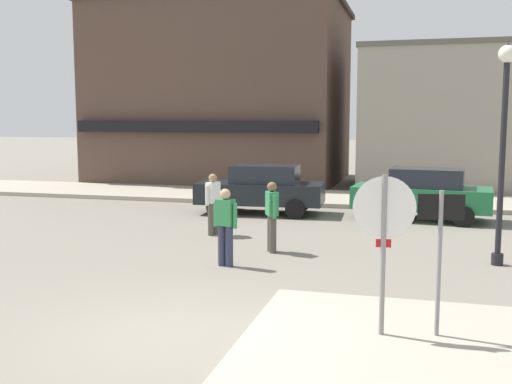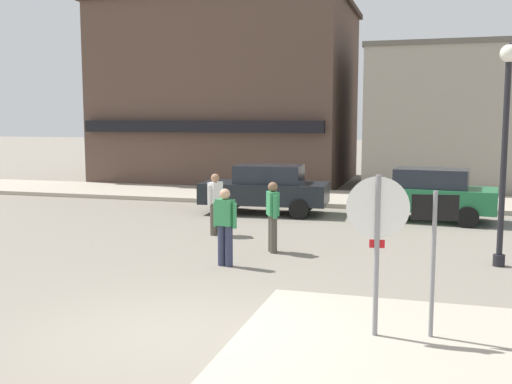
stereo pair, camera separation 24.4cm
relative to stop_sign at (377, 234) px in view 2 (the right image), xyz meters
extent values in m
plane|color=gray|center=(-2.83, -0.42, -1.52)|extent=(160.00, 160.00, 0.00)
cube|color=#A89E8C|center=(1.40, -0.69, -1.44)|extent=(6.40, 4.80, 0.15)
cube|color=#A89E8C|center=(-2.83, 14.19, -1.44)|extent=(80.00, 4.00, 0.15)
cylinder|color=gray|center=(0.00, -0.01, -0.37)|extent=(0.07, 0.07, 2.30)
cylinder|color=red|center=(0.00, 0.01, 0.35)|extent=(0.75, 0.11, 0.76)
cylinder|color=white|center=(0.00, 0.00, 0.35)|extent=(0.81, 0.12, 0.82)
cube|color=red|center=(0.00, 0.01, -0.13)|extent=(0.20, 0.04, 0.11)
cylinder|color=gray|center=(0.72, 0.14, -0.47)|extent=(0.06, 0.06, 2.10)
cube|color=black|center=(0.72, 0.15, 0.36)|extent=(0.60, 0.09, 0.34)
cube|color=white|center=(0.72, 0.16, 0.36)|extent=(0.54, 0.08, 0.29)
cube|color=black|center=(0.72, 0.17, 0.36)|extent=(0.34, 0.05, 0.08)
cylinder|color=black|center=(2.07, 5.15, 0.58)|extent=(0.12, 0.12, 4.20)
cylinder|color=black|center=(2.07, 5.15, -1.40)|extent=(0.24, 0.24, 0.24)
sphere|color=white|center=(2.07, 5.15, 2.79)|extent=(0.36, 0.36, 0.36)
cone|color=black|center=(2.07, 5.15, 2.94)|extent=(0.32, 0.32, 0.18)
cube|color=black|center=(-4.41, 10.47, -0.85)|extent=(4.09, 1.93, 0.66)
cube|color=#1E232D|center=(-4.26, 10.48, -0.24)|extent=(2.16, 1.51, 0.56)
cylinder|color=black|center=(-5.60, 9.55, -1.22)|extent=(0.61, 0.22, 0.60)
cylinder|color=black|center=(-5.70, 11.25, -1.22)|extent=(0.61, 0.22, 0.60)
cylinder|color=black|center=(-3.12, 9.70, -1.22)|extent=(0.61, 0.22, 0.60)
cylinder|color=black|center=(-3.22, 11.39, -1.22)|extent=(0.61, 0.22, 0.60)
cube|color=#1E6B3D|center=(0.56, 10.57, -0.85)|extent=(4.15, 2.08, 0.66)
cube|color=#1E232D|center=(0.71, 10.56, -0.24)|extent=(2.21, 1.59, 0.56)
cylinder|color=black|center=(-0.76, 9.85, -1.22)|extent=(0.61, 0.24, 0.60)
cylinder|color=black|center=(-0.59, 11.54, -1.22)|extent=(0.61, 0.24, 0.60)
cylinder|color=black|center=(1.71, 9.60, -1.22)|extent=(0.61, 0.24, 0.60)
cylinder|color=black|center=(1.88, 11.30, -1.22)|extent=(0.61, 0.24, 0.60)
cylinder|color=#2D334C|center=(-3.27, 3.57, -1.09)|extent=(0.16, 0.16, 0.85)
cylinder|color=#2D334C|center=(-3.45, 3.61, -1.09)|extent=(0.16, 0.16, 0.85)
cube|color=#338C51|center=(-3.36, 3.59, -0.40)|extent=(0.40, 0.30, 0.54)
sphere|color=tan|center=(-3.36, 3.59, -0.02)|extent=(0.22, 0.22, 0.22)
cylinder|color=#338C51|center=(-3.13, 3.53, -0.45)|extent=(0.11, 0.11, 0.52)
cylinder|color=#338C51|center=(-3.58, 3.64, -0.45)|extent=(0.11, 0.11, 0.52)
cylinder|color=#4C473D|center=(-4.73, 6.59, -1.09)|extent=(0.16, 0.16, 0.85)
cylinder|color=#4C473D|center=(-4.67, 6.76, -1.09)|extent=(0.16, 0.16, 0.85)
cube|color=white|center=(-4.70, 6.68, -0.40)|extent=(0.34, 0.42, 0.54)
sphere|color=#9E7051|center=(-4.70, 6.68, -0.02)|extent=(0.22, 0.22, 0.22)
cylinder|color=white|center=(-4.78, 6.46, -0.45)|extent=(0.12, 0.12, 0.52)
cylinder|color=white|center=(-4.62, 6.89, -0.45)|extent=(0.12, 0.12, 0.52)
cylinder|color=#4C473D|center=(-2.70, 5.03, -1.09)|extent=(0.16, 0.16, 0.85)
cylinder|color=#4C473D|center=(-2.79, 5.19, -1.09)|extent=(0.16, 0.16, 0.85)
cube|color=#338C51|center=(-2.75, 5.11, -0.40)|extent=(0.37, 0.42, 0.54)
sphere|color=brown|center=(-2.75, 5.11, -0.02)|extent=(0.22, 0.22, 0.22)
cylinder|color=#338C51|center=(-2.63, 4.91, -0.45)|extent=(0.12, 0.12, 0.52)
cylinder|color=#338C51|center=(-2.86, 5.31, -0.45)|extent=(0.12, 0.12, 0.52)
cube|color=brown|center=(-8.83, 20.48, 2.60)|extent=(11.32, 8.59, 8.22)
cube|color=black|center=(-8.83, 16.04, 1.18)|extent=(10.75, 0.40, 0.50)
cube|color=#352721|center=(-8.83, 20.48, 6.83)|extent=(11.66, 8.85, 0.24)
cube|color=#9E9384|center=(1.55, 19.32, 1.41)|extent=(7.07, 5.97, 5.84)
cube|color=#5E584F|center=(1.55, 19.32, 4.43)|extent=(7.21, 6.09, 0.20)
camera|label=1|loc=(0.39, -7.92, 1.50)|focal=42.00mm
camera|label=2|loc=(0.62, -7.85, 1.50)|focal=42.00mm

